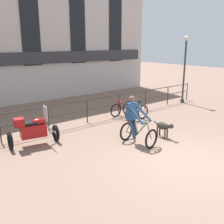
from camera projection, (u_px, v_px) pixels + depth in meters
ground_plane at (185, 162)px, 7.89m from camera, size 60.00×60.00×0.00m
canal_railing at (87, 107)px, 11.58m from camera, size 15.05×0.05×1.05m
building_facade at (28, 33)px, 15.03m from camera, size 18.00×0.72×8.09m
cyclist_with_bike at (135, 123)px, 9.14m from camera, size 0.82×1.25×1.70m
dog at (164, 127)px, 9.78m from camera, size 0.27×0.93×0.62m
parked_motorcycle at (33, 130)px, 9.02m from camera, size 1.77×0.91×1.35m
parked_bicycle_near_lamp at (123, 112)px, 12.15m from camera, size 0.66×1.11×0.86m
parked_bicycle_mid_left at (135, 109)px, 12.63m from camera, size 0.69×1.13×0.86m
street_lamp at (185, 66)px, 15.12m from camera, size 0.28×0.28×3.86m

